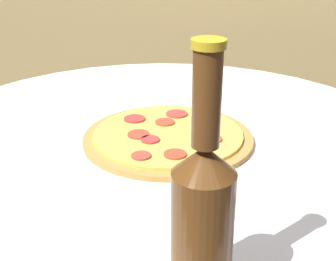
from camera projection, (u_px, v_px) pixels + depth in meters
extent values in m
cylinder|color=silver|center=(163.00, 141.00, 0.89)|extent=(1.01, 1.01, 0.02)
cylinder|color=#B77F3D|center=(168.00, 138.00, 0.86)|extent=(0.31, 0.31, 0.01)
cylinder|color=#E0BC4C|center=(168.00, 134.00, 0.86)|extent=(0.28, 0.28, 0.01)
cylinder|color=#A73D2C|center=(139.00, 134.00, 0.85)|extent=(0.04, 0.04, 0.00)
cylinder|color=#B43631|center=(177.00, 114.00, 0.94)|extent=(0.04, 0.04, 0.00)
cylinder|color=#AB3F28|center=(165.00, 122.00, 0.90)|extent=(0.04, 0.04, 0.00)
cylinder|color=#B13C2B|center=(201.00, 128.00, 0.88)|extent=(0.03, 0.03, 0.00)
cylinder|color=#A53E28|center=(175.00, 154.00, 0.77)|extent=(0.04, 0.04, 0.00)
cylinder|color=#A13F30|center=(141.00, 156.00, 0.77)|extent=(0.03, 0.03, 0.00)
cylinder|color=#B83434|center=(150.00, 140.00, 0.83)|extent=(0.03, 0.03, 0.00)
cylinder|color=#B13330|center=(135.00, 119.00, 0.92)|extent=(0.04, 0.04, 0.00)
cylinder|color=#A23D2D|center=(212.00, 139.00, 0.83)|extent=(0.04, 0.04, 0.00)
cylinder|color=#563314|center=(202.00, 235.00, 0.48)|extent=(0.07, 0.07, 0.15)
cone|color=#563314|center=(205.00, 160.00, 0.45)|extent=(0.07, 0.07, 0.03)
cylinder|color=#563314|center=(207.00, 99.00, 0.42)|extent=(0.03, 0.03, 0.09)
cylinder|color=gold|center=(209.00, 44.00, 0.40)|extent=(0.03, 0.03, 0.01)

